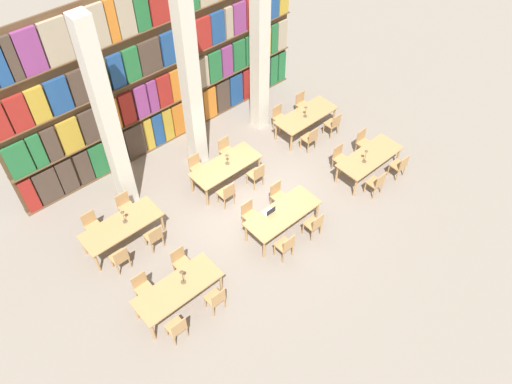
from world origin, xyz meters
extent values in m
plane|color=gray|center=(0.00, 0.00, 0.00)|extent=(40.00, 40.00, 0.00)
cube|color=brown|center=(0.00, 4.20, 2.75)|extent=(10.51, 0.06, 5.50)
cube|color=brown|center=(0.00, 4.20, 0.01)|extent=(10.51, 0.35, 0.03)
cube|color=maroon|center=(-4.97, 4.16, 0.63)|extent=(0.37, 0.20, 1.20)
cube|color=#47382D|center=(-4.41, 4.16, 0.63)|extent=(0.66, 0.20, 1.20)
cube|color=#47382D|center=(-3.79, 4.16, 0.63)|extent=(0.50, 0.20, 1.20)
cube|color=#47382D|center=(-3.24, 4.16, 0.63)|extent=(0.45, 0.20, 1.20)
cube|color=#236B38|center=(-2.74, 4.16, 0.63)|extent=(0.48, 0.20, 1.20)
cube|color=orange|center=(-2.13, 4.16, 0.63)|extent=(0.67, 0.20, 1.20)
cube|color=#47382D|center=(-1.42, 4.16, 0.63)|extent=(0.65, 0.20, 1.20)
cube|color=#B7932D|center=(-0.89, 4.16, 0.63)|extent=(0.26, 0.20, 1.20)
cube|color=navy|center=(-0.55, 4.16, 0.63)|extent=(0.36, 0.20, 1.20)
cube|color=#B7932D|center=(-0.16, 4.16, 0.63)|extent=(0.34, 0.20, 1.20)
cube|color=orange|center=(0.40, 4.16, 0.63)|extent=(0.69, 0.20, 1.20)
cube|color=#B7932D|center=(1.02, 4.16, 0.63)|extent=(0.50, 0.20, 1.20)
cube|color=orange|center=(1.60, 4.16, 0.63)|extent=(0.52, 0.20, 1.20)
cube|color=#47382D|center=(2.20, 4.16, 0.63)|extent=(0.54, 0.20, 1.20)
cube|color=navy|center=(2.79, 4.16, 0.63)|extent=(0.54, 0.20, 1.20)
cube|color=maroon|center=(3.41, 4.16, 0.63)|extent=(0.55, 0.20, 1.20)
cube|color=#84387A|center=(4.06, 4.16, 0.63)|extent=(0.67, 0.20, 1.20)
cube|color=#236B38|center=(4.63, 4.16, 0.63)|extent=(0.35, 0.20, 1.20)
cube|color=#236B38|center=(5.03, 4.16, 0.63)|extent=(0.34, 0.20, 1.20)
cube|color=brown|center=(0.00, 4.20, 1.39)|extent=(10.51, 0.35, 0.03)
cube|color=#236B38|center=(-4.84, 4.16, 1.95)|extent=(0.64, 0.20, 1.10)
cube|color=#236B38|center=(-4.29, 4.16, 1.95)|extent=(0.36, 0.20, 1.10)
cube|color=#47382D|center=(-3.87, 4.16, 1.95)|extent=(0.40, 0.20, 1.10)
cube|color=#B7932D|center=(-3.30, 4.16, 1.95)|extent=(0.60, 0.20, 1.10)
cube|color=#47382D|center=(-2.66, 4.16, 1.95)|extent=(0.58, 0.20, 1.10)
cube|color=orange|center=(-2.03, 4.16, 1.95)|extent=(0.61, 0.20, 1.10)
cube|color=maroon|center=(-1.43, 4.16, 1.95)|extent=(0.44, 0.20, 1.10)
cube|color=#84387A|center=(-0.93, 4.16, 1.95)|extent=(0.41, 0.20, 1.10)
cube|color=#84387A|center=(-0.51, 4.16, 1.95)|extent=(0.30, 0.20, 1.10)
cube|color=maroon|center=(-0.09, 4.16, 1.95)|extent=(0.46, 0.20, 1.10)
cube|color=orange|center=(0.40, 4.16, 1.95)|extent=(0.45, 0.20, 1.10)
cube|color=tan|center=(0.92, 4.16, 1.95)|extent=(0.51, 0.20, 1.10)
cube|color=tan|center=(1.45, 4.16, 1.95)|extent=(0.39, 0.20, 1.10)
cube|color=#236B38|center=(1.93, 4.16, 1.95)|extent=(0.49, 0.20, 1.10)
cube|color=#84387A|center=(2.45, 4.16, 1.95)|extent=(0.42, 0.20, 1.10)
cube|color=#236B38|center=(2.97, 4.16, 1.95)|extent=(0.49, 0.20, 1.10)
cube|color=#236B38|center=(3.53, 4.16, 1.95)|extent=(0.50, 0.20, 1.10)
cube|color=#B7932D|center=(4.12, 4.16, 1.95)|extent=(0.57, 0.20, 1.10)
cube|color=#236B38|center=(4.60, 4.16, 1.95)|extent=(0.28, 0.20, 1.10)
cube|color=tan|center=(5.00, 4.16, 1.95)|extent=(0.42, 0.20, 1.10)
cube|color=brown|center=(0.00, 4.20, 2.77)|extent=(10.51, 0.35, 0.03)
cube|color=maroon|center=(-4.34, 4.16, 3.29)|extent=(0.51, 0.20, 1.03)
cube|color=#B7932D|center=(-3.81, 4.16, 3.29)|extent=(0.47, 0.20, 1.03)
cube|color=navy|center=(-3.23, 4.16, 3.29)|extent=(0.59, 0.20, 1.03)
cube|color=#47382D|center=(-2.53, 4.16, 3.29)|extent=(0.69, 0.20, 1.03)
cube|color=#236B38|center=(-1.97, 4.16, 3.29)|extent=(0.39, 0.20, 1.03)
cube|color=navy|center=(-1.49, 4.16, 3.29)|extent=(0.43, 0.20, 1.03)
cube|color=#236B38|center=(-0.99, 4.16, 3.29)|extent=(0.46, 0.20, 1.03)
cube|color=#47382D|center=(-0.37, 4.16, 3.29)|extent=(0.70, 0.20, 1.03)
cube|color=navy|center=(0.27, 4.16, 3.29)|extent=(0.46, 0.20, 1.03)
cube|color=tan|center=(0.83, 4.16, 3.29)|extent=(0.60, 0.20, 1.03)
cube|color=maroon|center=(1.53, 4.16, 3.29)|extent=(0.65, 0.20, 1.03)
cube|color=navy|center=(2.13, 4.16, 3.29)|extent=(0.51, 0.20, 1.03)
cube|color=tan|center=(2.60, 4.16, 3.29)|extent=(0.28, 0.20, 1.03)
cube|color=#84387A|center=(3.04, 4.16, 3.29)|extent=(0.50, 0.20, 1.03)
cube|color=maroon|center=(3.60, 4.16, 3.29)|extent=(0.53, 0.20, 1.03)
cube|color=#B7932D|center=(4.08, 4.16, 3.29)|extent=(0.30, 0.20, 1.03)
cube|color=navy|center=(4.52, 4.16, 3.29)|extent=(0.46, 0.20, 1.03)
cube|color=brown|center=(0.00, 4.20, 4.14)|extent=(10.51, 0.35, 0.03)
cube|color=#47382D|center=(-3.98, 4.16, 4.75)|extent=(0.25, 0.20, 1.18)
cube|color=#84387A|center=(-3.53, 4.16, 4.75)|extent=(0.59, 0.20, 1.18)
cube|color=tan|center=(-2.84, 4.16, 4.75)|extent=(0.69, 0.20, 1.18)
cube|color=maroon|center=(-2.22, 4.16, 4.75)|extent=(0.48, 0.20, 1.18)
cube|color=tan|center=(-1.69, 4.16, 4.75)|extent=(0.48, 0.20, 1.18)
cube|color=orange|center=(-1.28, 4.16, 4.75)|extent=(0.27, 0.20, 1.18)
cube|color=tan|center=(-0.87, 4.16, 4.75)|extent=(0.49, 0.20, 1.18)
cube|color=#236B38|center=(-0.38, 4.16, 4.75)|extent=(0.42, 0.20, 1.18)
cube|color=maroon|center=(0.20, 4.16, 4.75)|extent=(0.62, 0.20, 1.18)
cube|color=beige|center=(-2.66, 2.70, 3.00)|extent=(0.45, 0.45, 6.00)
cube|color=beige|center=(0.00, 2.70, 3.00)|extent=(0.45, 0.45, 6.00)
cube|color=beige|center=(2.66, 2.70, 3.00)|extent=(0.45, 0.45, 6.00)
cube|color=tan|center=(-3.59, -1.30, 0.73)|extent=(2.23, 0.90, 0.04)
cylinder|color=tan|center=(-4.62, -1.67, 0.35)|extent=(0.07, 0.07, 0.71)
cylinder|color=tan|center=(-2.56, -1.67, 0.35)|extent=(0.07, 0.07, 0.71)
cylinder|color=tan|center=(-4.62, -0.93, 0.35)|extent=(0.07, 0.07, 0.71)
cylinder|color=tan|center=(-2.56, -0.93, 0.35)|extent=(0.07, 0.07, 0.71)
cylinder|color=tan|center=(-4.35, -1.80, 0.22)|extent=(0.04, 0.04, 0.44)
cylinder|color=tan|center=(-3.99, -1.80, 0.22)|extent=(0.04, 0.04, 0.44)
cylinder|color=tan|center=(-4.35, -2.14, 0.22)|extent=(0.04, 0.04, 0.44)
cylinder|color=tan|center=(-3.99, -2.14, 0.22)|extent=(0.04, 0.04, 0.44)
cube|color=tan|center=(-4.17, -1.97, 0.46)|extent=(0.42, 0.40, 0.04)
cube|color=tan|center=(-4.17, -2.16, 0.69)|extent=(0.40, 0.03, 0.42)
cylinder|color=tan|center=(-3.99, -0.80, 0.22)|extent=(0.04, 0.04, 0.44)
cylinder|color=tan|center=(-4.35, -0.80, 0.22)|extent=(0.04, 0.04, 0.44)
cylinder|color=tan|center=(-3.99, -0.46, 0.22)|extent=(0.04, 0.04, 0.44)
cylinder|color=tan|center=(-4.35, -0.46, 0.22)|extent=(0.04, 0.04, 0.44)
cube|color=tan|center=(-4.17, -0.63, 0.46)|extent=(0.42, 0.40, 0.04)
cube|color=tan|center=(-4.17, -0.44, 0.69)|extent=(0.40, 0.03, 0.42)
cylinder|color=tan|center=(-3.18, -1.80, 0.22)|extent=(0.04, 0.04, 0.44)
cylinder|color=tan|center=(-2.82, -1.80, 0.22)|extent=(0.04, 0.04, 0.44)
cylinder|color=tan|center=(-3.18, -2.14, 0.22)|extent=(0.04, 0.04, 0.44)
cylinder|color=tan|center=(-2.82, -2.14, 0.22)|extent=(0.04, 0.04, 0.44)
cube|color=tan|center=(-3.00, -1.97, 0.46)|extent=(0.42, 0.40, 0.04)
cube|color=tan|center=(-3.00, -2.16, 0.69)|extent=(0.40, 0.03, 0.42)
cylinder|color=tan|center=(-2.82, -0.80, 0.22)|extent=(0.04, 0.04, 0.44)
cylinder|color=tan|center=(-3.18, -0.80, 0.22)|extent=(0.04, 0.04, 0.44)
cylinder|color=tan|center=(-2.82, -0.46, 0.22)|extent=(0.04, 0.04, 0.44)
cylinder|color=tan|center=(-3.18, -0.46, 0.22)|extent=(0.04, 0.04, 0.44)
cube|color=tan|center=(-3.00, -0.63, 0.46)|extent=(0.42, 0.40, 0.04)
cube|color=tan|center=(-3.00, -0.44, 0.69)|extent=(0.40, 0.03, 0.42)
cylinder|color=brown|center=(-3.39, -1.27, 0.75)|extent=(0.14, 0.14, 0.01)
cylinder|color=brown|center=(-3.39, -1.27, 0.97)|extent=(0.02, 0.02, 0.42)
cone|color=brown|center=(-3.39, -1.27, 1.21)|extent=(0.11, 0.11, 0.07)
cube|color=tan|center=(0.00, -1.26, 0.73)|extent=(2.23, 0.90, 0.04)
cylinder|color=tan|center=(-1.03, -1.63, 0.35)|extent=(0.07, 0.07, 0.71)
cylinder|color=tan|center=(1.03, -1.63, 0.35)|extent=(0.07, 0.07, 0.71)
cylinder|color=tan|center=(-1.03, -0.89, 0.35)|extent=(0.07, 0.07, 0.71)
cylinder|color=tan|center=(1.03, -0.89, 0.35)|extent=(0.07, 0.07, 0.71)
cylinder|color=tan|center=(-0.76, -1.76, 0.22)|extent=(0.04, 0.04, 0.44)
cylinder|color=tan|center=(-0.40, -1.76, 0.22)|extent=(0.04, 0.04, 0.44)
cylinder|color=tan|center=(-0.76, -2.10, 0.22)|extent=(0.04, 0.04, 0.44)
cylinder|color=tan|center=(-0.40, -2.10, 0.22)|extent=(0.04, 0.04, 0.44)
cube|color=tan|center=(-0.58, -1.93, 0.46)|extent=(0.42, 0.40, 0.04)
cube|color=tan|center=(-0.58, -2.12, 0.69)|extent=(0.40, 0.03, 0.42)
cylinder|color=tan|center=(-0.40, -0.76, 0.22)|extent=(0.04, 0.04, 0.44)
cylinder|color=tan|center=(-0.76, -0.76, 0.22)|extent=(0.04, 0.04, 0.44)
cylinder|color=tan|center=(-0.40, -0.42, 0.22)|extent=(0.04, 0.04, 0.44)
cylinder|color=tan|center=(-0.76, -0.42, 0.22)|extent=(0.04, 0.04, 0.44)
cube|color=tan|center=(-0.58, -0.59, 0.46)|extent=(0.42, 0.40, 0.04)
cube|color=tan|center=(-0.58, -0.40, 0.69)|extent=(0.40, 0.03, 0.42)
cylinder|color=tan|center=(0.34, -1.76, 0.22)|extent=(0.04, 0.04, 0.44)
cylinder|color=tan|center=(0.70, -1.76, 0.22)|extent=(0.04, 0.04, 0.44)
cylinder|color=tan|center=(0.34, -2.10, 0.22)|extent=(0.04, 0.04, 0.44)
cylinder|color=tan|center=(0.70, -2.10, 0.22)|extent=(0.04, 0.04, 0.44)
cube|color=tan|center=(0.52, -1.93, 0.46)|extent=(0.42, 0.40, 0.04)
cube|color=tan|center=(0.52, -2.12, 0.69)|extent=(0.40, 0.03, 0.42)
cylinder|color=tan|center=(0.70, -0.76, 0.22)|extent=(0.04, 0.04, 0.44)
cylinder|color=tan|center=(0.34, -0.76, 0.22)|extent=(0.04, 0.04, 0.44)
cylinder|color=tan|center=(0.70, -0.42, 0.22)|extent=(0.04, 0.04, 0.44)
cylinder|color=tan|center=(0.34, -0.42, 0.22)|extent=(0.04, 0.04, 0.44)
cube|color=tan|center=(0.52, -0.59, 0.46)|extent=(0.42, 0.40, 0.04)
cube|color=tan|center=(0.52, -0.40, 0.69)|extent=(0.40, 0.03, 0.42)
cube|color=silver|center=(-0.28, -0.97, 0.75)|extent=(0.32, 0.22, 0.01)
cube|color=black|center=(-0.28, -1.08, 0.86)|extent=(0.32, 0.01, 0.20)
cube|color=tan|center=(3.59, -1.38, 0.73)|extent=(2.23, 0.90, 0.04)
cylinder|color=tan|center=(2.56, -1.75, 0.35)|extent=(0.07, 0.07, 0.71)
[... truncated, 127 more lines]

